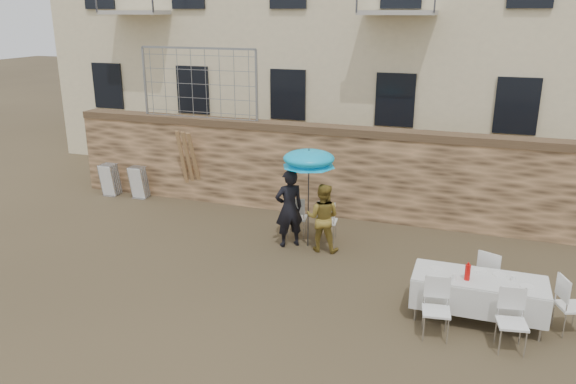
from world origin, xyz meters
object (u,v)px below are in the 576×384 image
(table_chair_front_left, at_px, (436,310))
(umbrella, at_px, (309,161))
(soda_bottle, at_px, (468,272))
(table_chair_side, at_px, (572,305))
(couple_chair_right, at_px, (327,220))
(table_chair_front_right, at_px, (512,322))
(woman_dress, at_px, (323,218))
(couple_chair_left, at_px, (297,216))
(chair_stack_right, at_px, (141,181))
(table_chair_back, at_px, (491,275))
(chair_stack_left, at_px, (114,178))
(man_suit, at_px, (289,208))
(banquet_table, at_px, (480,280))

(table_chair_front_left, bearing_deg, umbrella, 128.50)
(soda_bottle, distance_m, table_chair_side, 1.67)
(couple_chair_right, distance_m, table_chair_front_right, 4.94)
(woman_dress, relative_size, soda_bottle, 5.69)
(couple_chair_left, distance_m, chair_stack_right, 5.09)
(umbrella, bearing_deg, table_chair_back, -18.16)
(chair_stack_left, bearing_deg, man_suit, -17.66)
(umbrella, bearing_deg, chair_stack_left, 164.26)
(man_suit, height_order, couple_chair_left, man_suit)
(table_chair_front_right, relative_size, table_chair_back, 1.00)
(soda_bottle, bearing_deg, banquet_table, 36.87)
(couple_chair_right, relative_size, soda_bottle, 3.69)
(woman_dress, xyz_separation_m, table_chair_back, (3.39, -1.13, -0.26))
(umbrella, xyz_separation_m, couple_chair_right, (0.30, 0.45, -1.43))
(umbrella, height_order, table_chair_back, umbrella)
(umbrella, relative_size, couple_chair_left, 2.11)
(woman_dress, distance_m, table_chair_back, 3.58)
(woman_dress, relative_size, chair_stack_left, 1.61)
(soda_bottle, height_order, table_chair_side, soda_bottle)
(table_chair_front_left, height_order, table_chair_front_right, same)
(woman_dress, distance_m, table_chair_front_right, 4.57)
(table_chair_front_left, relative_size, chair_stack_left, 1.04)
(soda_bottle, distance_m, chair_stack_right, 9.52)
(table_chair_front_left, relative_size, table_chair_back, 1.00)
(couple_chair_right, height_order, chair_stack_left, couple_chair_right)
(woman_dress, xyz_separation_m, couple_chair_left, (-0.75, 0.55, -0.26))
(couple_chair_left, xyz_separation_m, table_chair_front_right, (4.44, -3.23, 0.00))
(umbrella, bearing_deg, table_chair_front_right, -34.50)
(umbrella, bearing_deg, banquet_table, -29.79)
(couple_chair_right, xyz_separation_m, table_chair_back, (3.44, -1.68, 0.00))
(umbrella, distance_m, chair_stack_right, 5.78)
(soda_bottle, bearing_deg, couple_chair_left, 144.92)
(umbrella, relative_size, table_chair_front_right, 2.11)
(banquet_table, xyz_separation_m, chair_stack_left, (-9.76, 3.78, -0.27))
(table_chair_front_right, bearing_deg, couple_chair_left, 134.33)
(table_chair_front_left, height_order, chair_stack_left, table_chair_front_left)
(table_chair_front_left, bearing_deg, table_chair_front_right, -8.15)
(couple_chair_right, height_order, soda_bottle, soda_bottle)
(couple_chair_left, height_order, banquet_table, couple_chair_left)
(man_suit, relative_size, umbrella, 0.85)
(banquet_table, relative_size, table_chair_front_right, 2.19)
(couple_chair_right, bearing_deg, table_chair_side, 146.32)
(man_suit, relative_size, table_chair_back, 1.78)
(man_suit, relative_size, chair_stack_left, 1.86)
(couple_chair_left, relative_size, chair_stack_left, 1.04)
(couple_chair_left, height_order, chair_stack_right, couple_chair_left)
(couple_chair_left, distance_m, couple_chair_right, 0.70)
(umbrella, height_order, table_chair_front_left, umbrella)
(couple_chair_left, xyz_separation_m, banquet_table, (3.94, -2.48, 0.25))
(banquet_table, height_order, table_chair_front_left, table_chair_front_left)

